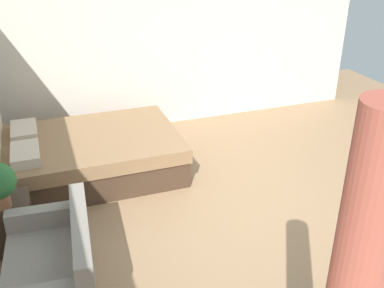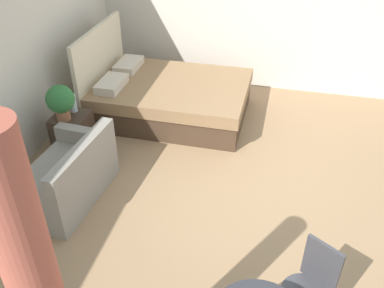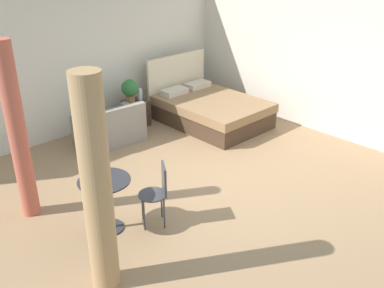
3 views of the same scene
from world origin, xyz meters
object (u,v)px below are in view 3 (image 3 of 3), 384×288
potted_plant (130,89)px  balcony_table (106,195)px  cafe_chair_near_window (158,189)px  bed (209,109)px  nightstand (136,113)px  vase (140,94)px  couch (110,129)px

potted_plant → balcony_table: size_ratio=0.62×
cafe_chair_near_window → potted_plant: bearing=59.8°
balcony_table → potted_plant: bearing=48.7°
bed → nightstand: size_ratio=4.17×
bed → vase: bed is taller
potted_plant → cafe_chair_near_window: bearing=-120.2°
potted_plant → balcony_table: bearing=-131.3°
couch → cafe_chair_near_window: cafe_chair_near_window is taller
nightstand → cafe_chair_near_window: bearing=-121.7°
nightstand → cafe_chair_near_window: 3.58m
potted_plant → cafe_chair_near_window: 3.55m
bed → couch: (-2.12, 0.56, -0.02)m
couch → balcony_table: size_ratio=1.69×
cafe_chair_near_window → balcony_table: bearing=147.6°
bed → potted_plant: bearing=144.3°
couch → vase: size_ratio=5.44×
nightstand → balcony_table: balcony_table is taller
potted_plant → cafe_chair_near_window: potted_plant is taller
bed → potted_plant: (-1.33, 0.95, 0.51)m
vase → potted_plant: bearing=174.6°
vase → couch: bearing=-159.7°
bed → cafe_chair_near_window: size_ratio=2.53×
couch → vase: 1.14m
couch → potted_plant: (0.78, 0.39, 0.53)m
couch → bed: bearing=-14.9°
bed → potted_plant: 1.72m
nightstand → cafe_chair_near_window: cafe_chair_near_window is taller
couch → balcony_table: 2.80m
bed → couch: bed is taller
couch → potted_plant: potted_plant is taller
nightstand → potted_plant: 0.55m
vase → cafe_chair_near_window: bearing=-123.3°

